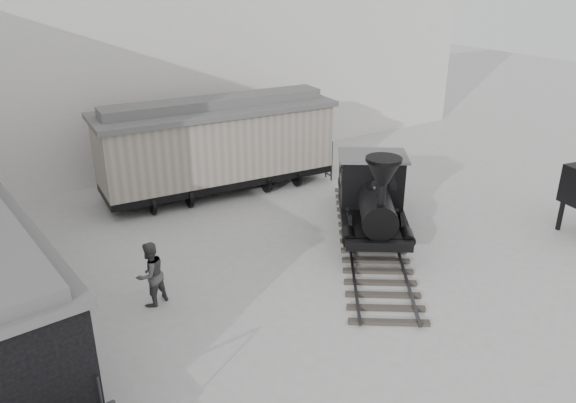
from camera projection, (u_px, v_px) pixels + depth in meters
ground at (386, 307)px, 15.95m from camera, size 90.00×90.00×0.00m
north_wall at (171, 46)px, 25.39m from camera, size 34.00×2.51×11.00m
locomotive at (372, 199)px, 19.81m from camera, size 7.61×9.57×3.58m
boxcar at (217, 143)px, 23.26m from camera, size 10.10×3.86×4.05m
visitor_a at (49, 318)px, 13.82m from camera, size 0.81×0.79×1.88m
visitor_b at (150, 274)px, 15.74m from camera, size 1.14×1.02×1.93m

